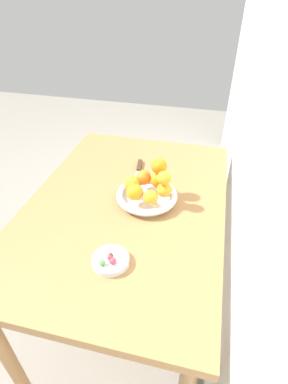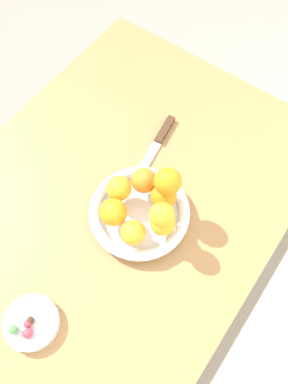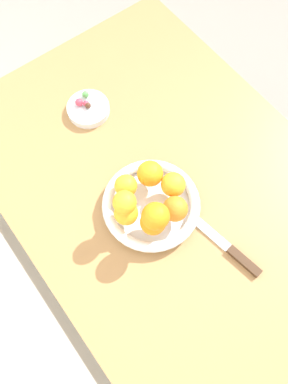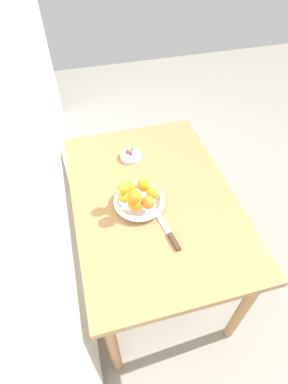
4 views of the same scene
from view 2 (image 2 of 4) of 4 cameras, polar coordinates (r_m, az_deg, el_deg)
ground_plane at (r=1.62m, az=-3.32°, el=-12.86°), size 6.00×6.00×0.00m
dining_table at (r=1.00m, az=-5.28°, el=-4.51°), size 1.10×0.76×0.74m
fruit_bowl at (r=0.88m, az=-0.72°, el=-3.13°), size 0.24×0.24×0.04m
candy_dish at (r=0.86m, az=-16.75°, el=-18.49°), size 0.12×0.12×0.02m
orange_0 at (r=0.82m, az=2.90°, el=-4.76°), size 0.06×0.06×0.06m
orange_1 at (r=0.85m, az=3.06°, el=-0.63°), size 0.06×0.06×0.06m
orange_2 at (r=0.86m, az=0.00°, el=1.76°), size 0.06×0.06×0.06m
orange_3 at (r=0.86m, az=-3.84°, el=0.56°), size 0.06×0.06×0.06m
orange_4 at (r=0.83m, az=-4.71°, el=-3.09°), size 0.06×0.06×0.06m
orange_5 at (r=0.82m, az=-1.65°, el=-6.20°), size 0.05×0.05×0.05m
orange_6 at (r=0.77m, az=2.78°, el=-3.45°), size 0.05×0.05×0.05m
orange_7 at (r=0.80m, az=3.62°, el=1.60°), size 0.06×0.06×0.06m
candy_ball_0 at (r=0.84m, az=-17.33°, el=-18.63°), size 0.02×0.02×0.02m
candy_ball_1 at (r=0.84m, az=-17.31°, el=-19.88°), size 0.02×0.02×0.02m
candy_ball_2 at (r=0.85m, az=-19.30°, el=-19.20°), size 0.02×0.02×0.02m
candy_ball_3 at (r=0.84m, az=-16.94°, el=-18.20°), size 0.02×0.02×0.02m
knife at (r=0.99m, az=1.63°, el=6.79°), size 0.26×0.06×0.01m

